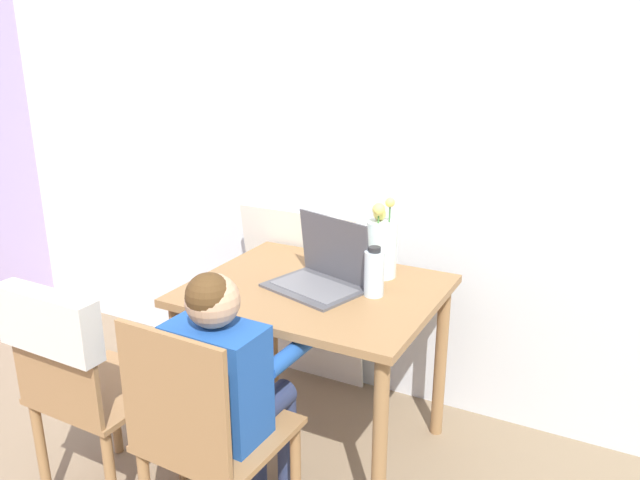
% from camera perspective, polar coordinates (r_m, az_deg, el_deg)
% --- Properties ---
extents(wall_back, '(6.40, 0.05, 2.50)m').
position_cam_1_polar(wall_back, '(2.73, 5.56, 10.31)').
color(wall_back, silver).
rests_on(wall_back, ground_plane).
extents(dining_table, '(0.92, 0.76, 0.71)m').
position_cam_1_polar(dining_table, '(2.41, -0.39, -6.57)').
color(dining_table, olive).
rests_on(dining_table, ground_plane).
extents(chair_occupied, '(0.41, 0.41, 0.86)m').
position_cam_1_polar(chair_occupied, '(2.02, -10.35, -17.57)').
color(chair_occupied, olive).
rests_on(chair_occupied, ground_plane).
extents(chair_spare, '(0.41, 0.44, 0.87)m').
position_cam_1_polar(chair_spare, '(2.25, -21.60, -10.55)').
color(chair_spare, olive).
rests_on(chair_spare, ground_plane).
extents(person_seated, '(0.31, 0.43, 0.98)m').
position_cam_1_polar(person_seated, '(2.01, -8.31, -12.21)').
color(person_seated, '#1E4C9E').
rests_on(person_seated, ground_plane).
extents(laptop, '(0.40, 0.34, 0.26)m').
position_cam_1_polar(laptop, '(2.35, 0.23, -2.87)').
color(laptop, '#4C4C51').
rests_on(laptop, dining_table).
extents(flower_vase, '(0.12, 0.12, 0.32)m').
position_cam_1_polar(flower_vase, '(2.44, 5.64, -0.55)').
color(flower_vase, silver).
rests_on(flower_vase, dining_table).
extents(water_bottle, '(0.07, 0.07, 0.19)m').
position_cam_1_polar(water_bottle, '(2.27, 4.97, -3.01)').
color(water_bottle, silver).
rests_on(water_bottle, dining_table).
extents(cardboard_panel, '(0.59, 0.14, 0.88)m').
position_cam_1_polar(cardboard_panel, '(2.98, -1.58, -5.25)').
color(cardboard_panel, silver).
rests_on(cardboard_panel, ground_plane).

